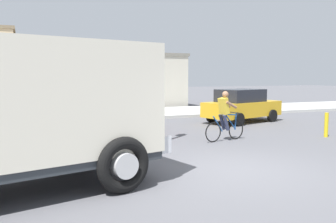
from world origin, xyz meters
TOP-DOWN VIEW (x-y plane):
  - ground_plane at (0.00, 0.00)m, footprint 120.00×120.00m
  - sidewalk_far at (0.00, 12.65)m, footprint 80.00×5.00m
  - truck_foreground at (-4.80, 0.13)m, footprint 5.85×3.78m
  - cyclist at (1.76, 3.46)m, footprint 1.70×0.56m
  - traffic_light_pole at (-0.33, 4.12)m, footprint 0.24×0.43m
  - car_red_near at (-1.84, 7.09)m, footprint 4.27×2.50m
  - car_white_mid at (5.14, 7.54)m, footprint 4.32×2.78m
  - pedestrian_near_kerb at (-5.02, 8.53)m, footprint 0.34×0.22m
  - bollard_far at (5.62, 2.73)m, footprint 0.14×0.14m
  - building_mid_block at (1.30, 18.99)m, footprint 9.74×6.85m

SIDE VIEW (x-z plane):
  - ground_plane at x=0.00m, z-range 0.00..0.00m
  - sidewalk_far at x=0.00m, z-range 0.00..0.16m
  - bollard_far at x=5.62m, z-range 0.00..0.90m
  - car_red_near at x=-1.84m, z-range 0.02..1.62m
  - car_white_mid at x=5.14m, z-range 0.02..1.62m
  - pedestrian_near_kerb at x=-5.02m, z-range 0.04..1.66m
  - cyclist at x=1.76m, z-range 0.00..1.72m
  - truck_foreground at x=-4.80m, z-range 0.22..3.12m
  - building_mid_block at x=1.30m, z-range 0.00..3.79m
  - traffic_light_pole at x=-0.33m, z-range 0.47..3.67m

